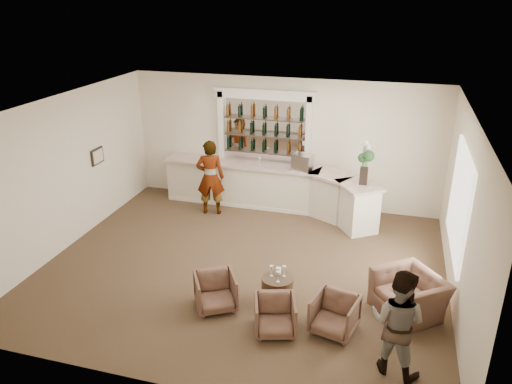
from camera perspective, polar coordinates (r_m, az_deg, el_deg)
ground at (r=10.39m, az=-1.40°, el=-8.46°), size 8.00×8.00×0.00m
room_shell at (r=10.02m, az=0.57°, el=5.02°), size 8.04×7.02×3.32m
bar_counter at (r=12.78m, az=1.85°, el=0.48°), size 5.72×1.80×1.14m
back_bar_alcove at (r=12.78m, az=0.91°, el=7.39°), size 2.64×0.25×3.00m
cocktail_table at (r=9.21m, az=2.45°, el=-11.08°), size 0.58×0.58×0.50m
sommelier at (r=12.43m, az=-5.24°, el=1.67°), size 0.79×0.61×1.91m
guest at (r=7.69m, az=15.86°, el=-14.14°), size 0.98×0.87×1.70m
armchair_left at (r=9.04m, az=-4.65°, el=-11.28°), size 0.96×0.97×0.65m
armchair_center at (r=8.46m, az=2.19°, el=-13.94°), size 0.84×0.85×0.62m
armchair_right at (r=8.55m, az=8.98°, el=-13.66°), size 0.84×0.86×0.65m
armchair_far at (r=9.26m, az=17.08°, el=-11.13°), size 1.46×1.49×0.73m
espresso_machine at (r=12.35m, az=5.34°, el=3.41°), size 0.53×0.47×0.40m
flower_vase at (r=11.53m, az=12.35°, el=3.64°), size 0.28×0.28×1.04m
wine_glass_bar_left at (r=12.68m, az=0.42°, el=3.55°), size 0.07×0.07×0.21m
wine_glass_bar_right at (r=12.39m, az=4.65°, el=3.02°), size 0.07×0.07×0.21m
wine_glass_tbl_a at (r=9.07m, az=1.78°, el=-9.00°), size 0.07×0.07×0.21m
wine_glass_tbl_b at (r=9.07m, az=3.23°, el=-9.03°), size 0.07×0.07×0.21m
wine_glass_tbl_c at (r=8.90m, az=2.54°, el=-9.65°), size 0.07×0.07×0.21m
napkin_holder at (r=9.16m, az=2.56°, el=-8.98°), size 0.08×0.08×0.12m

